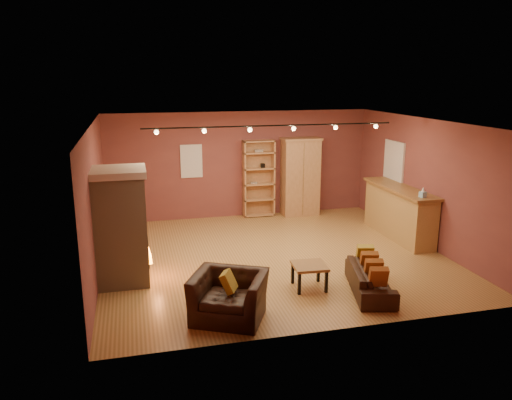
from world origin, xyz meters
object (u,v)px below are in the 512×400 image
object	(u,v)px
armoire	(300,176)
armchair	(229,289)
loveseat	(370,274)
bar_counter	(399,212)
fireplace	(121,226)
bookcase	(258,178)
coffee_table	(309,268)

from	to	relation	value
armoire	armchair	bearing A→B (deg)	-119.05
armoire	loveseat	bearing A→B (deg)	-95.05
armoire	bar_counter	size ratio (longest dim) A/B	0.84
fireplace	loveseat	bearing A→B (deg)	-20.26
bookcase	loveseat	distance (m)	5.38
bookcase	loveseat	world-z (taller)	bookcase
coffee_table	bookcase	bearing A→B (deg)	86.53
bookcase	coffee_table	size ratio (longest dim) A/B	3.28
bookcase	armoire	xyz separation A→B (m)	(1.13, -0.16, 0.01)
fireplace	armchair	xyz separation A→B (m)	(1.60, -1.88, -0.57)
coffee_table	armoire	bearing A→B (deg)	73.09
bar_counter	coffee_table	size ratio (longest dim) A/B	3.99
coffee_table	armchair	bearing A→B (deg)	-154.39
loveseat	armchair	xyz separation A→B (m)	(-2.58, -0.34, 0.16)
fireplace	loveseat	xyz separation A→B (m)	(4.18, -1.54, -0.73)
armchair	loveseat	bearing A→B (deg)	33.78
bookcase	bar_counter	distance (m)	3.80
armoire	bar_counter	world-z (taller)	armoire
bar_counter	coffee_table	xyz separation A→B (m)	(-3.03, -2.25, -0.23)
loveseat	armchair	bearing A→B (deg)	112.16
bookcase	armchair	bearing A→B (deg)	-108.70
bar_counter	loveseat	xyz separation A→B (m)	(-2.06, -2.69, -0.27)
fireplace	bar_counter	distance (m)	6.36
bar_counter	loveseat	world-z (taller)	bar_counter
bookcase	bar_counter	xyz separation A→B (m)	(2.74, -2.60, -0.44)
loveseat	bar_counter	bearing A→B (deg)	-22.82
coffee_table	loveseat	bearing A→B (deg)	-23.88
bookcase	coffee_table	world-z (taller)	bookcase
coffee_table	bar_counter	bearing A→B (deg)	36.61
bookcase	loveseat	bearing A→B (deg)	-82.67
fireplace	armchair	size ratio (longest dim) A/B	1.61
armoire	coffee_table	world-z (taller)	armoire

